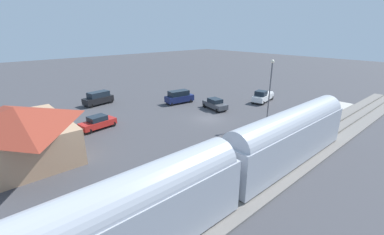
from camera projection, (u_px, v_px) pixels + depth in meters
The scene contains 11 objects.
ground_plane at pixel (208, 119), 36.92m from camera, with size 200.00×200.00×0.00m, color #424247.
railway_track at pixel (303, 150), 27.03m from camera, with size 4.80×70.00×0.30m.
platform at pixel (269, 139), 29.83m from camera, with size 3.20×46.00×0.30m.
station_building at pixel (19, 132), 24.96m from camera, with size 12.11×9.14×5.19m.
pedestrian_on_platform at pixel (229, 151), 24.29m from camera, with size 0.36×0.36×1.71m.
suv_navy at pixel (179, 97), 44.46m from camera, with size 2.59×5.12×2.22m.
sedan_charcoal at pixel (215, 104), 41.14m from camera, with size 4.75×2.83×1.74m.
suv_black at pixel (98, 98), 43.60m from camera, with size 2.74×5.16×2.22m.
pickup_white at pixel (263, 96), 45.29m from camera, with size 3.02×5.69×2.14m.
sedan_red at pixel (98, 122), 32.94m from camera, with size 2.48×4.72×1.74m.
light_pole_near_platform at pixel (270, 86), 32.48m from camera, with size 0.44×0.44×8.66m.
Camera 1 is at (-24.44, 24.99, 12.11)m, focal length 24.12 mm.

